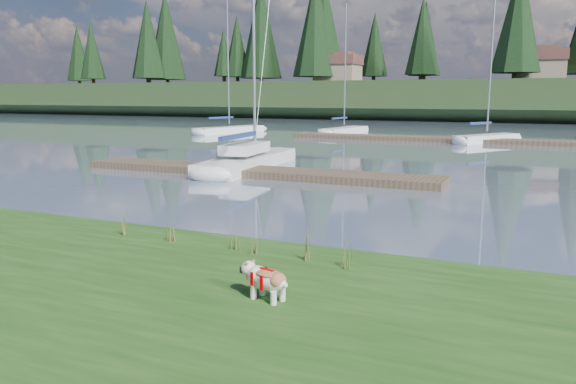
% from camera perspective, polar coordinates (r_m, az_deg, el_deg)
% --- Properties ---
extents(ground, '(200.00, 200.00, 0.00)m').
position_cam_1_polar(ground, '(42.41, 14.92, 4.99)').
color(ground, slate).
rests_on(ground, ground).
extents(bank, '(60.00, 9.00, 0.35)m').
position_cam_1_polar(bank, '(9.67, -25.85, -10.24)').
color(bank, '#284D19').
rests_on(bank, ground).
extents(ridge, '(200.00, 20.00, 5.00)m').
position_cam_1_polar(ridge, '(84.98, 20.07, 8.68)').
color(ridge, black).
rests_on(ridge, ground).
extents(bulldog, '(0.88, 0.48, 0.52)m').
position_cam_1_polar(bulldog, '(8.34, -2.22, -8.75)').
color(bulldog, silver).
rests_on(bulldog, bank).
extents(sailboat_main, '(2.98, 9.66, 13.60)m').
position_cam_1_polar(sailboat_main, '(26.74, -3.42, 3.56)').
color(sailboat_main, white).
rests_on(sailboat_main, ground).
extents(dock_near, '(16.00, 2.00, 0.30)m').
position_cam_1_polar(dock_near, '(23.71, -3.69, 2.09)').
color(dock_near, '#4C3D2C').
rests_on(dock_near, ground).
extents(dock_far, '(26.00, 2.20, 0.30)m').
position_cam_1_polar(dock_far, '(42.11, 17.61, 5.04)').
color(dock_far, '#4C3D2C').
rests_on(dock_far, ground).
extents(sailboat_bg_0, '(3.75, 8.36, 11.90)m').
position_cam_1_polar(sailboat_bg_0, '(50.68, -5.39, 6.38)').
color(sailboat_bg_0, white).
rests_on(sailboat_bg_0, ground).
extents(sailboat_bg_1, '(2.54, 7.47, 11.02)m').
position_cam_1_polar(sailboat_bg_1, '(49.61, 6.07, 6.30)').
color(sailboat_bg_1, white).
rests_on(sailboat_bg_1, ground).
extents(sailboat_bg_2, '(4.56, 6.38, 10.16)m').
position_cam_1_polar(sailboat_bg_2, '(42.77, 19.99, 5.22)').
color(sailboat_bg_2, white).
rests_on(sailboat_bg_2, ground).
extents(weed_0, '(0.17, 0.14, 0.50)m').
position_cam_1_polar(weed_0, '(11.80, -12.09, -3.99)').
color(weed_0, '#475B23').
rests_on(weed_0, bank).
extents(weed_1, '(0.17, 0.14, 0.53)m').
position_cam_1_polar(weed_1, '(11.01, -5.18, -4.72)').
color(weed_1, '#475B23').
rests_on(weed_1, bank).
extents(weed_2, '(0.17, 0.14, 0.79)m').
position_cam_1_polar(weed_2, '(10.22, 2.31, -5.22)').
color(weed_2, '#475B23').
rests_on(weed_2, bank).
extents(weed_3, '(0.17, 0.14, 0.55)m').
position_cam_1_polar(weed_3, '(12.56, -16.16, -3.23)').
color(weed_3, '#475B23').
rests_on(weed_3, bank).
extents(weed_4, '(0.17, 0.14, 0.38)m').
position_cam_1_polar(weed_4, '(10.75, -3.56, -5.42)').
color(weed_4, '#475B23').
rests_on(weed_4, bank).
extents(weed_5, '(0.17, 0.14, 0.59)m').
position_cam_1_polar(weed_5, '(9.89, 6.08, -6.26)').
color(weed_5, '#475B23').
rests_on(weed_5, bank).
extents(mud_lip, '(60.00, 0.50, 0.14)m').
position_cam_1_polar(mud_lip, '(12.78, -10.46, -5.12)').
color(mud_lip, '#33281C').
rests_on(mud_lip, ground).
extents(conifer_0, '(5.72, 5.72, 14.15)m').
position_cam_1_polar(conifer_0, '(100.70, -14.07, 14.84)').
color(conifer_0, '#382619').
rests_on(conifer_0, ridge).
extents(conifer_1, '(4.40, 4.40, 11.30)m').
position_cam_1_polar(conifer_1, '(95.51, -5.19, 14.56)').
color(conifer_1, '#382619').
rests_on(conifer_1, ridge).
extents(conifer_2, '(6.60, 6.60, 16.05)m').
position_cam_1_polar(conifer_2, '(86.52, 2.78, 16.59)').
color(conifer_2, '#382619').
rests_on(conifer_2, ridge).
extents(conifer_3, '(4.84, 4.84, 12.25)m').
position_cam_1_polar(conifer_3, '(85.83, 13.49, 15.18)').
color(conifer_3, '#382619').
rests_on(conifer_3, ridge).
extents(conifer_4, '(6.16, 6.16, 15.10)m').
position_cam_1_polar(conifer_4, '(78.39, 22.36, 16.27)').
color(conifer_4, '#382619').
rests_on(conifer_4, ridge).
extents(house_0, '(6.30, 5.30, 4.65)m').
position_cam_1_polar(house_0, '(86.81, 5.13, 12.42)').
color(house_0, gray).
rests_on(house_0, ridge).
extents(house_1, '(6.30, 5.30, 4.65)m').
position_cam_1_polar(house_1, '(82.77, 24.37, 11.73)').
color(house_1, gray).
rests_on(house_1, ridge).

